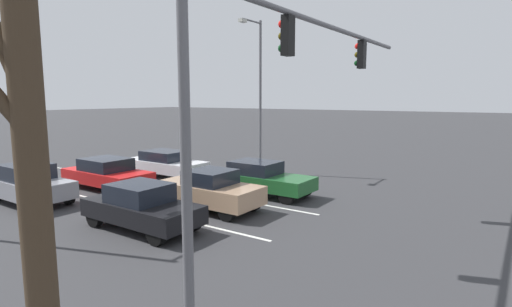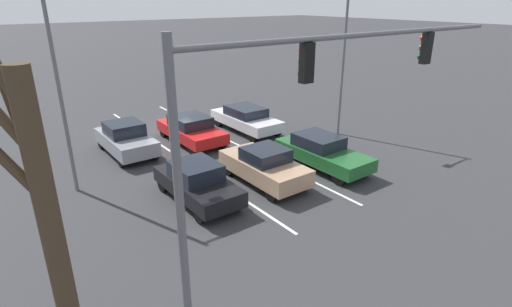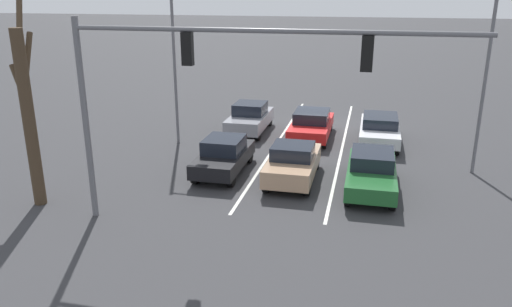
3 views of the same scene
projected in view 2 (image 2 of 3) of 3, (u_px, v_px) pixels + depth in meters
ground_plane at (178, 133)px, 22.41m from camera, size 240.00×240.00×0.00m
lane_stripe_left_divider at (229, 141)px, 21.16m from camera, size 0.12×17.72×0.01m
lane_stripe_center_divider at (174, 154)px, 19.38m from camera, size 0.12×17.72×0.01m
car_tan_midlane_front at (264, 165)px, 16.12m from camera, size 1.79×4.05×1.51m
car_black_rightlane_front at (197, 182)px, 14.70m from camera, size 1.72×4.05×1.47m
car_darkgreen_leftlane_front at (322, 151)px, 17.65m from camera, size 1.78×4.54×1.43m
car_silver_leftlane_second at (246, 118)px, 22.49m from camera, size 1.86×4.65×1.40m
car_red_midlane_second at (191, 129)px, 20.73m from camera, size 1.91×4.41×1.41m
car_gray_rightlane_second at (126, 139)px, 19.13m from camera, size 1.80×4.04×1.56m
traffic_signal_gantry at (308, 93)px, 9.82m from camera, size 11.83×0.37×6.50m
street_lamp_right_shoulder at (60, 71)px, 14.11m from camera, size 1.53×0.24×8.18m
street_lamp_left_shoulder at (342, 47)px, 20.42m from camera, size 1.88×0.24×8.20m
bare_tree_near at (43, 207)px, 7.31m from camera, size 1.05×1.40×7.15m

